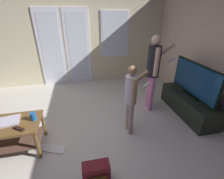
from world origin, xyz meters
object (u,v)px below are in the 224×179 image
laptop_closed (6,122)px  person_adult (154,68)px  loose_keyboard (51,149)px  flat_screen_tv (195,80)px  cup_near_edge (33,116)px  person_child (131,95)px  backpack (96,173)px  tv_remote_black (19,129)px  coffee_table (5,132)px  tv_stand (189,104)px

laptop_closed → person_adult: bearing=3.8°
loose_keyboard → flat_screen_tv: bearing=9.1°
person_adult → loose_keyboard: bearing=-158.4°
loose_keyboard → cup_near_edge: bearing=140.1°
person_child → cup_near_edge: 1.52m
flat_screen_tv → person_child: (-1.36, -0.27, -0.02)m
cup_near_edge → backpack: bearing=-44.3°
backpack → tv_remote_black: bearing=147.7°
person_adult → cup_near_edge: size_ratio=13.26×
person_adult → cup_near_edge: (-2.17, -0.63, -0.38)m
tv_remote_black → loose_keyboard: bearing=39.6°
person_adult → person_child: 0.93m
flat_screen_tv → loose_keyboard: size_ratio=2.65×
coffee_table → loose_keyboard: (0.60, -0.13, -0.35)m
backpack → tv_remote_black: 1.21m
person_child → cup_near_edge: size_ratio=10.40×
loose_keyboard → laptop_closed: size_ratio=1.29×
backpack → laptop_closed: size_ratio=0.96×
person_child → backpack: bearing=-130.8°
tv_remote_black → cup_near_edge: bearing=84.3°
backpack → loose_keyboard: (-0.64, 0.65, -0.12)m
loose_keyboard → tv_remote_black: (-0.33, -0.03, 0.50)m
tv_stand → backpack: (-2.06, -1.08, -0.07)m
loose_keyboard → tv_remote_black: size_ratio=2.69×
person_child → loose_keyboard: 1.52m
tv_stand → loose_keyboard: 2.74m
coffee_table → loose_keyboard: bearing=-12.1°
flat_screen_tv → laptop_closed: flat_screen_tv is taller
tv_stand → flat_screen_tv: size_ratio=1.12×
person_child → backpack: (-0.69, -0.81, -0.60)m
person_child → laptop_closed: size_ratio=3.44×
backpack → loose_keyboard: size_ratio=0.74×
laptop_closed → tv_remote_black: laptop_closed is taller
tv_stand → laptop_closed: size_ratio=3.82×
cup_near_edge → tv_remote_black: bearing=-129.7°
coffee_table → cup_near_edge: bearing=3.3°
coffee_table → tv_stand: size_ratio=0.74×
backpack → tv_remote_black: size_ratio=1.99×
coffee_table → loose_keyboard: 0.70m
tv_stand → flat_screen_tv: 0.54m
person_child → tv_remote_black: bearing=-173.4°
tv_stand → person_adult: bearing=153.3°
coffee_table → flat_screen_tv: (3.29, 0.31, 0.39)m
flat_screen_tv → cup_near_edge: bearing=-174.4°
flat_screen_tv → loose_keyboard: (-2.70, -0.43, -0.74)m
backpack → laptop_closed: 1.49m
person_adult → cup_near_edge: 2.29m
coffee_table → laptop_closed: 0.16m
backpack → cup_near_edge: bearing=135.7°
person_child → tv_remote_black: (-1.67, -0.19, -0.23)m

